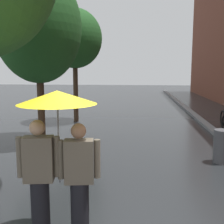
{
  "coord_description": "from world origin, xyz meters",
  "views": [
    {
      "loc": [
        0.33,
        -3.19,
        2.36
      ],
      "look_at": [
        -0.3,
        3.39,
        1.35
      ],
      "focal_mm": 44.52,
      "sensor_mm": 36.0,
      "label": 1
    }
  ],
  "objects_px": {
    "street_tree_1": "(38,27)",
    "couple_under_umbrella": "(58,144)",
    "litter_bin": "(222,146)",
    "street_tree_2": "(75,39)"
  },
  "relations": [
    {
      "from": "street_tree_2",
      "to": "couple_under_umbrella",
      "type": "height_order",
      "value": "street_tree_2"
    },
    {
      "from": "street_tree_2",
      "to": "couple_under_umbrella",
      "type": "relative_size",
      "value": 2.42
    },
    {
      "from": "street_tree_2",
      "to": "litter_bin",
      "type": "distance_m",
      "value": 8.02
    },
    {
      "from": "litter_bin",
      "to": "street_tree_2",
      "type": "bearing_deg",
      "value": 133.22
    },
    {
      "from": "street_tree_1",
      "to": "couple_under_umbrella",
      "type": "relative_size",
      "value": 2.63
    },
    {
      "from": "street_tree_1",
      "to": "couple_under_umbrella",
      "type": "bearing_deg",
      "value": -67.95
    },
    {
      "from": "street_tree_1",
      "to": "street_tree_2",
      "type": "xyz_separation_m",
      "value": [
        0.35,
        3.58,
        0.02
      ]
    },
    {
      "from": "street_tree_1",
      "to": "litter_bin",
      "type": "height_order",
      "value": "street_tree_1"
    },
    {
      "from": "street_tree_1",
      "to": "litter_bin",
      "type": "bearing_deg",
      "value": -18.02
    },
    {
      "from": "couple_under_umbrella",
      "to": "litter_bin",
      "type": "bearing_deg",
      "value": 47.48
    }
  ]
}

